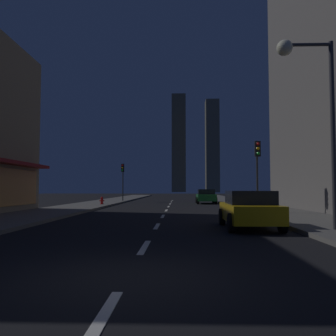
{
  "coord_description": "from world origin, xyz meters",
  "views": [
    {
      "loc": [
        0.92,
        -6.29,
        1.54
      ],
      "look_at": [
        0.0,
        22.56,
        3.17
      ],
      "focal_mm": 38.55,
      "sensor_mm": 36.0,
      "label": 1
    }
  ],
  "objects": [
    {
      "name": "car_parked_far",
      "position": [
        3.6,
        30.37,
        0.74
      ],
      "size": [
        1.98,
        4.24,
        1.45
      ],
      "color": "#1E722D",
      "rests_on": "ground"
    },
    {
      "name": "traffic_light_far_left",
      "position": [
        -5.5,
        34.28,
        3.19
      ],
      "size": [
        0.32,
        0.48,
        4.2
      ],
      "color": "#2D2D2D",
      "rests_on": "sidewalk_left"
    },
    {
      "name": "fire_hydrant_far_left",
      "position": [
        -5.9,
        25.25,
        0.45
      ],
      "size": [
        0.42,
        0.3,
        0.65
      ],
      "color": "red",
      "rests_on": "sidewalk_left"
    },
    {
      "name": "ground_plane",
      "position": [
        0.0,
        32.0,
        -0.05
      ],
      "size": [
        78.0,
        136.0,
        0.1
      ],
      "primitive_type": "cube",
      "color": "black"
    },
    {
      "name": "car_parked_near",
      "position": [
        3.6,
        7.71,
        0.74
      ],
      "size": [
        1.98,
        4.24,
        1.45
      ],
      "color": "gold",
      "rests_on": "ground"
    },
    {
      "name": "skyscraper_distant_tall",
      "position": [
        0.64,
        146.75,
        20.66
      ],
      "size": [
        5.87,
        8.08,
        41.32
      ],
      "primitive_type": "cube",
      "color": "brown",
      "rests_on": "ground"
    },
    {
      "name": "traffic_light_near_right",
      "position": [
        5.5,
        14.94,
        3.19
      ],
      "size": [
        0.32,
        0.48,
        4.2
      ],
      "color": "#2D2D2D",
      "rests_on": "sidewalk_right"
    },
    {
      "name": "street_lamp_right",
      "position": [
        5.38,
        6.17,
        5.07
      ],
      "size": [
        1.96,
        0.56,
        6.58
      ],
      "color": "#38383D",
      "rests_on": "sidewalk_right"
    },
    {
      "name": "sidewalk_left",
      "position": [
        -7.0,
        32.0,
        0.07
      ],
      "size": [
        4.0,
        76.0,
        0.15
      ],
      "primitive_type": "cube",
      "color": "#605E59",
      "rests_on": "ground"
    },
    {
      "name": "sidewalk_right",
      "position": [
        7.0,
        32.0,
        0.07
      ],
      "size": [
        4.0,
        76.0,
        0.15
      ],
      "primitive_type": "cube",
      "color": "#605E59",
      "rests_on": "ground"
    },
    {
      "name": "skyscraper_distant_mid",
      "position": [
        13.67,
        133.21,
        17.89
      ],
      "size": [
        5.13,
        6.4,
        35.77
      ],
      "primitive_type": "cube",
      "color": "#65604C",
      "rests_on": "ground"
    },
    {
      "name": "lane_marking_center",
      "position": [
        0.0,
        18.8,
        0.01
      ],
      "size": [
        0.16,
        43.8,
        0.01
      ],
      "color": "silver",
      "rests_on": "ground"
    }
  ]
}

